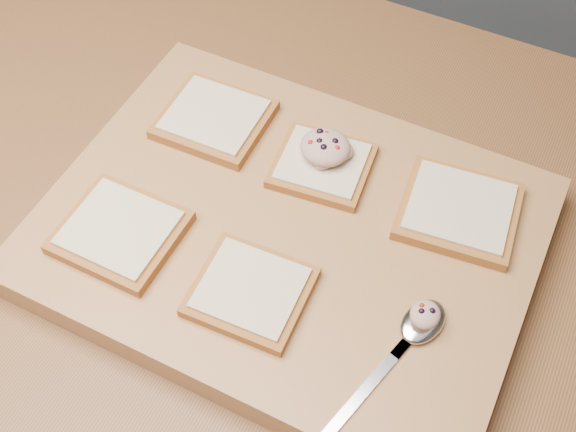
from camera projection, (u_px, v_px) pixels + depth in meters
name	position (u px, v px, depth m)	size (l,w,h in m)	color
island_counter	(352.00, 384.00, 1.20)	(2.00, 0.80, 0.90)	slate
cutting_board	(288.00, 235.00, 0.81)	(0.53, 0.40, 0.04)	#A47246
bread_far_left	(214.00, 119.00, 0.88)	(0.13, 0.12, 0.02)	#A4632A
bread_far_center	(322.00, 165.00, 0.84)	(0.12, 0.11, 0.02)	#A4632A
bread_far_right	(459.00, 210.00, 0.80)	(0.14, 0.13, 0.02)	#A4632A
bread_near_left	(120.00, 232.00, 0.78)	(0.12, 0.11, 0.02)	#A4632A
bread_near_center	(251.00, 291.00, 0.74)	(0.12, 0.11, 0.02)	#A4632A
tuna_salad_dollop	(325.00, 147.00, 0.82)	(0.06, 0.06, 0.03)	tan
spoon	(415.00, 331.00, 0.71)	(0.07, 0.19, 0.01)	silver
spoon_salad	(425.00, 314.00, 0.71)	(0.03, 0.03, 0.02)	tan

